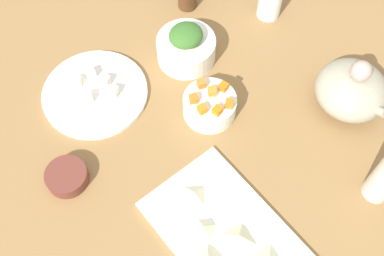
{
  "coord_description": "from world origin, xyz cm",
  "views": [
    {
      "loc": [
        42.31,
        -28.15,
        96.45
      ],
      "look_at": [
        0.0,
        0.0,
        8.0
      ],
      "focal_mm": 43.93,
      "sensor_mm": 36.0,
      "label": 1
    }
  ],
  "objects": [
    {
      "name": "tofu_cube_4",
      "position": [
        -27.53,
        -11.06,
        5.3
      ],
      "size": [
        2.39,
        2.39,
        2.2
      ],
      "primitive_type": "cube",
      "rotation": [
        0.0,
        0.0,
        1.48
      ],
      "color": "white",
      "rests_on": "plate_tofu"
    },
    {
      "name": "carrot_cube_4",
      "position": [
        -5.49,
        4.03,
        9.24
      ],
      "size": [
        2.38,
        2.38,
        1.8
      ],
      "primitive_type": "cube",
      "rotation": [
        0.0,
        0.0,
        2.72
      ],
      "color": "orange",
      "rests_on": "bowl_carrots"
    },
    {
      "name": "cutting_board",
      "position": [
        22.88,
        -6.43,
        3.5
      ],
      "size": [
        36.48,
        24.39,
        1.0
      ],
      "primitive_type": "cube",
      "rotation": [
        0.0,
        0.0,
        0.09
      ],
      "color": "white",
      "rests_on": "tabletop"
    },
    {
      "name": "tofu_cube_1",
      "position": [
        -21.74,
        -14.77,
        5.3
      ],
      "size": [
        2.83,
        2.83,
        2.2
      ],
      "primitive_type": "cube",
      "rotation": [
        0.0,
        0.0,
        1.21
      ],
      "color": "white",
      "rests_on": "plate_tofu"
    },
    {
      "name": "carrot_cube_2",
      "position": [
        -7.87,
        7.81,
        9.24
      ],
      "size": [
        2.14,
        2.14,
        1.8
      ],
      "primitive_type": "cube",
      "rotation": [
        0.0,
        0.0,
        1.36
      ],
      "color": "orange",
      "rests_on": "bowl_carrots"
    },
    {
      "name": "tofu_cube_3",
      "position": [
        -23.6,
        -9.24,
        5.3
      ],
      "size": [
        3.1,
        3.1,
        2.2
      ],
      "primitive_type": "cube",
      "rotation": [
        0.0,
        0.0,
        0.69
      ],
      "color": "white",
      "rests_on": "plate_tofu"
    },
    {
      "name": "plate_tofu",
      "position": [
        -22.88,
        -12.56,
        3.6
      ],
      "size": [
        25.08,
        25.08,
        1.2
      ],
      "primitive_type": "cylinder",
      "color": "white",
      "rests_on": "tabletop"
    },
    {
      "name": "carrot_cube_1",
      "position": [
        -0.5,
        9.94,
        9.24
      ],
      "size": [
        2.55,
        2.55,
        1.8
      ],
      "primitive_type": "cube",
      "rotation": [
        0.0,
        0.0,
        2.35
      ],
      "color": "orange",
      "rests_on": "bowl_carrots"
    },
    {
      "name": "dumpling_0",
      "position": [
        12.1,
        -7.65,
        5.38
      ],
      "size": [
        5.28,
        5.49,
        2.76
      ],
      "primitive_type": "pyramid",
      "rotation": [
        0.0,
        0.0,
        1.78
      ],
      "color": "beige",
      "rests_on": "cutting_board"
    },
    {
      "name": "carrot_cube_5",
      "position": [
        -2.15,
        4.1,
        9.24
      ],
      "size": [
        1.92,
        1.92,
        1.8
      ],
      "primitive_type": "cube",
      "rotation": [
        0.0,
        0.0,
        1.5
      ],
      "color": "orange",
      "rests_on": "bowl_carrots"
    },
    {
      "name": "chopped_greens_mound",
      "position": [
        -20.32,
        11.79,
        11.25
      ],
      "size": [
        9.41,
        9.73,
        3.94
      ],
      "primitive_type": "ellipsoid",
      "rotation": [
        0.0,
        0.0,
        1.77
      ],
      "color": "#376829",
      "rests_on": "bowl_greens"
    },
    {
      "name": "tofu_cube_0",
      "position": [
        -19.84,
        -9.05,
        5.3
      ],
      "size": [
        3.1,
        3.1,
        2.2
      ],
      "primitive_type": "cube",
      "rotation": [
        0.0,
        0.0,
        2.29
      ],
      "color": "silver",
      "rests_on": "plate_tofu"
    },
    {
      "name": "carrot_cube_6",
      "position": [
        -0.06,
        6.69,
        9.24
      ],
      "size": [
        2.26,
        2.26,
        1.8
      ],
      "primitive_type": "cube",
      "rotation": [
        0.0,
        0.0,
        1.88
      ],
      "color": "orange",
      "rests_on": "bowl_carrots"
    },
    {
      "name": "carrot_cube_0",
      "position": [
        -4.79,
        8.62,
        9.24
      ],
      "size": [
        2.46,
        2.46,
        1.8
      ],
      "primitive_type": "cube",
      "rotation": [
        0.0,
        0.0,
        2.61
      ],
      "color": "orange",
      "rests_on": "bowl_carrots"
    },
    {
      "name": "bowl_small_side",
      "position": [
        -6.44,
        -27.77,
        4.56
      ],
      "size": [
        9.02,
        9.02,
        3.12
      ],
      "primitive_type": "cylinder",
      "color": "brown",
      "rests_on": "tabletop"
    },
    {
      "name": "dumpling_2",
      "position": [
        19.37,
        -10.17,
        5.53
      ],
      "size": [
        4.4,
        4.79,
        3.07
      ],
      "primitive_type": "pyramid",
      "rotation": [
        0.0,
        0.0,
        4.6
      ],
      "color": "beige",
      "rests_on": "cutting_board"
    },
    {
      "name": "tofu_cube_2",
      "position": [
        -27.22,
        -14.96,
        5.3
      ],
      "size": [
        2.96,
        2.96,
        2.2
      ],
      "primitive_type": "cube",
      "rotation": [
        0.0,
        0.0,
        1.1
      ],
      "color": "#F8EDCD",
      "rests_on": "plate_tofu"
    },
    {
      "name": "carrot_cube_3",
      "position": [
        -4.42,
        11.5,
        9.24
      ],
      "size": [
        2.29,
        2.29,
        1.8
      ],
      "primitive_type": "cube",
      "rotation": [
        0.0,
        0.0,
        1.9
      ],
      "color": "orange",
      "rests_on": "bowl_carrots"
    },
    {
      "name": "dumpling_1",
      "position": [
        24.75,
        -5.41,
        5.56
      ],
      "size": [
        7.71,
        7.69,
        3.13
      ],
      "primitive_type": "pyramid",
      "rotation": [
        0.0,
        0.0,
        3.87
      ],
      "color": "beige",
      "rests_on": "cutting_board"
    },
    {
      "name": "bowl_greens",
      "position": [
        -20.32,
        11.79,
        6.14
      ],
      "size": [
        14.48,
        14.48,
        6.28
      ],
      "primitive_type": "cylinder",
      "color": "white",
      "rests_on": "tabletop"
    },
    {
      "name": "tabletop",
      "position": [
        0.0,
        0.0,
        1.5
      ],
      "size": [
        190.0,
        190.0,
        3.0
      ],
      "primitive_type": "cube",
      "color": "olive",
      "rests_on": "ground"
    },
    {
      "name": "teapot",
      "position": [
        12.0,
        35.52,
        8.6
      ],
      "size": [
        18.15,
        16.2,
        14.9
      ],
      "color": "#A09B86",
      "rests_on": "tabletop"
    },
    {
      "name": "bowl_carrots",
      "position": [
        -3.77,
        7.35,
        5.67
      ],
      "size": [
        12.26,
        12.26,
        5.34
      ],
      "primitive_type": "cylinder",
      "color": "white",
      "rests_on": "tabletop"
    }
  ]
}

